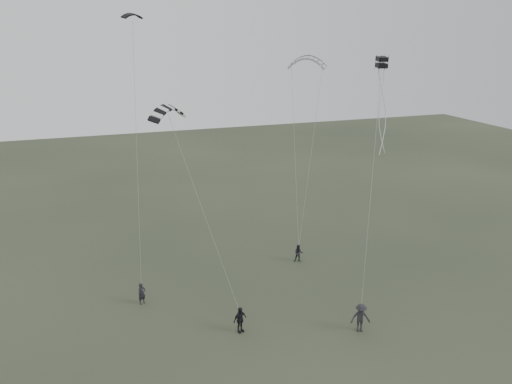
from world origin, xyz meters
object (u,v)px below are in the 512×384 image
object	(u,v)px
flyer_far	(361,318)
kite_striped	(168,107)
kite_pale_large	(307,58)
kite_dark_small	(132,14)
flyer_right	(299,253)
kite_box	(382,62)
flyer_center	(240,320)
flyer_left	(142,294)

from	to	relation	value
flyer_far	kite_striped	distance (m)	18.40
kite_pale_large	kite_striped	world-z (taller)	kite_pale_large
kite_dark_small	flyer_right	bearing A→B (deg)	-44.70
flyer_far	kite_pale_large	bearing A→B (deg)	95.73
kite_dark_small	kite_striped	world-z (taller)	kite_dark_small
kite_pale_large	kite_striped	bearing A→B (deg)	-111.76
flyer_far	kite_box	xyz separation A→B (m)	(4.24, 6.41, 15.67)
flyer_far	kite_box	bearing A→B (deg)	73.07
flyer_right	flyer_center	world-z (taller)	flyer_center
flyer_left	flyer_right	distance (m)	13.66
flyer_right	flyer_left	bearing A→B (deg)	-146.94
kite_dark_small	kite_box	distance (m)	17.82
flyer_far	kite_dark_small	xyz separation A→B (m)	(-11.79, 13.49, 18.85)
flyer_left	kite_striped	xyz separation A→B (m)	(2.45, -0.75, 13.29)
flyer_center	kite_pale_large	world-z (taller)	kite_pale_large
kite_box	flyer_right	bearing A→B (deg)	140.90
flyer_left	flyer_right	size ratio (longest dim) A/B	1.06
flyer_left	kite_striped	bearing A→B (deg)	-42.13
flyer_right	kite_dark_small	distance (m)	22.77
flyer_center	kite_pale_large	distance (m)	23.50
flyer_left	flyer_far	xyz separation A→B (m)	(13.05, -8.13, 0.19)
flyer_left	kite_dark_small	distance (m)	19.82
flyer_left	kite_pale_large	world-z (taller)	kite_pale_large
flyer_left	flyer_far	world-z (taller)	flyer_far
kite_pale_large	kite_striped	distance (m)	16.69
flyer_right	flyer_far	world-z (taller)	flyer_far
kite_pale_large	kite_striped	xyz separation A→B (m)	(-13.77, -9.12, -2.39)
kite_striped	kite_box	bearing A→B (deg)	-44.39
kite_box	kite_pale_large	bearing A→B (deg)	105.53
flyer_left	kite_dark_small	size ratio (longest dim) A/B	1.02
flyer_far	kite_dark_small	distance (m)	26.01
flyer_far	kite_striped	xyz separation A→B (m)	(-10.60, 7.39, 13.11)
flyer_center	kite_dark_small	bearing A→B (deg)	87.30
flyer_center	kite_dark_small	distance (m)	22.35
flyer_center	kite_box	world-z (taller)	kite_box
flyer_left	kite_pale_large	bearing A→B (deg)	2.11
kite_dark_small	kite_striped	distance (m)	8.47
flyer_right	kite_pale_large	world-z (taller)	kite_pale_large
flyer_right	kite_striped	size ratio (longest dim) A/B	0.51
flyer_center	kite_pale_large	size ratio (longest dim) A/B	0.52
flyer_left	flyer_center	size ratio (longest dim) A/B	0.90
flyer_far	flyer_right	bearing A→B (deg)	104.78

